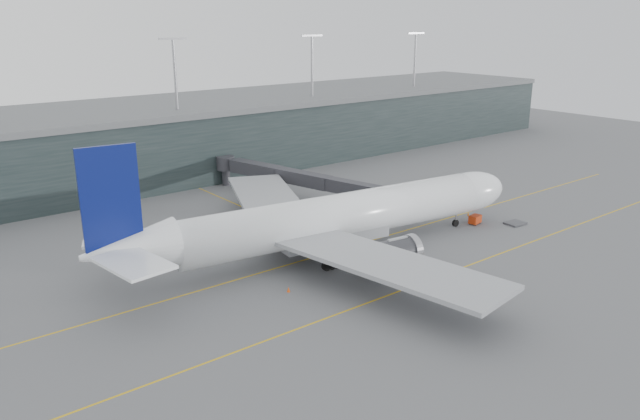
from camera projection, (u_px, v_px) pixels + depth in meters
ground at (298, 249)px, 93.44m from camera, size 320.00×320.00×0.00m
taxiline_a at (315, 257)px, 90.45m from camera, size 160.00×0.25×0.02m
taxiline_b at (393, 294)px, 78.49m from camera, size 160.00×0.25×0.02m
taxiline_lead_main at (254, 212)px, 111.35m from camera, size 0.25×60.00×0.02m
terminal at (138, 141)px, 134.51m from camera, size 240.00×36.00×29.00m
main_aircraft at (335, 218)px, 90.42m from camera, size 68.92×64.26×19.33m
jet_bridge at (300, 176)px, 118.04m from camera, size 11.90×44.38×6.04m
gse_cart at (475, 219)px, 104.64m from camera, size 2.44×1.80×1.51m
baggage_dolly at (515, 223)px, 104.68m from camera, size 3.35×2.76×0.32m
uld_a at (237, 231)px, 98.35m from camera, size 2.68×2.43×2.00m
uld_b at (237, 227)px, 100.34m from camera, size 2.21×1.88×1.81m
uld_c at (253, 226)px, 100.30m from camera, size 2.82×2.59×2.08m
cone_nose at (468, 214)px, 109.28m from camera, size 0.40×0.40×0.63m
cone_wing_stbd at (423, 268)px, 85.35m from camera, size 0.48×0.48×0.76m
cone_wing_port at (290, 218)px, 107.00m from camera, size 0.40×0.40×0.64m
cone_tail at (288, 289)px, 78.88m from camera, size 0.42×0.42×0.68m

